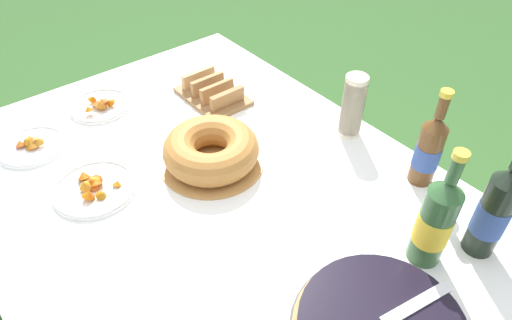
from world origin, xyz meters
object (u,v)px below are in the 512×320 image
at_px(cider_bottle_amber, 429,150).
at_px(snack_plate_left, 94,187).
at_px(bundt_cake, 211,150).
at_px(cup_stack, 353,106).
at_px(cider_bottle_green, 435,222).
at_px(bread_board, 213,92).
at_px(snack_plate_near, 100,105).
at_px(snack_plate_right, 31,145).
at_px(juice_bottle_red, 494,212).

xyz_separation_m(cider_bottle_amber, snack_plate_left, (-0.56, -0.76, -0.10)).
xyz_separation_m(bundt_cake, cider_bottle_amber, (0.44, 0.43, 0.06)).
bearing_deg(cup_stack, cider_bottle_green, -26.68).
bearing_deg(bread_board, snack_plate_near, -119.72).
height_order(bundt_cake, snack_plate_right, bundt_cake).
bearing_deg(snack_plate_right, juice_bottle_red, 33.99).
height_order(juice_bottle_red, snack_plate_right, juice_bottle_red).
bearing_deg(snack_plate_left, cider_bottle_green, 36.49).
bearing_deg(cider_bottle_green, snack_plate_right, -149.25).
distance_m(snack_plate_left, snack_plate_right, 0.31).
distance_m(cider_bottle_green, snack_plate_near, 1.17).
distance_m(cup_stack, snack_plate_left, 0.82).
relative_size(snack_plate_left, snack_plate_right, 1.14).
xyz_separation_m(cider_bottle_green, juice_bottle_red, (0.07, 0.13, 0.01)).
bearing_deg(snack_plate_near, cider_bottle_green, 17.46).
height_order(cider_bottle_green, juice_bottle_red, juice_bottle_red).
bearing_deg(cider_bottle_amber, juice_bottle_red, -21.77).
xyz_separation_m(juice_bottle_red, snack_plate_right, (-1.10, -0.74, -0.12)).
bearing_deg(bundt_cake, cup_stack, 70.23).
bearing_deg(bread_board, snack_plate_left, -71.31).
height_order(juice_bottle_red, snack_plate_left, juice_bottle_red).
relative_size(snack_plate_near, snack_plate_right, 1.03).
distance_m(bundt_cake, cider_bottle_green, 0.65).
bearing_deg(snack_plate_left, snack_plate_near, 153.51).
xyz_separation_m(juice_bottle_red, snack_plate_left, (-0.80, -0.67, -0.12)).
distance_m(cider_bottle_green, snack_plate_right, 1.21).
relative_size(snack_plate_left, bread_board, 0.91).
height_order(cider_bottle_amber, snack_plate_right, cider_bottle_amber).
bearing_deg(cup_stack, snack_plate_left, -109.40).
xyz_separation_m(bundt_cake, cider_bottle_green, (0.61, 0.21, 0.08)).
distance_m(juice_bottle_red, snack_plate_right, 1.34).
height_order(cup_stack, cider_bottle_amber, cider_bottle_amber).
bearing_deg(snack_plate_left, juice_bottle_red, 39.92).
bearing_deg(snack_plate_left, bundt_cake, 71.10).
bearing_deg(cider_bottle_green, juice_bottle_red, 61.52).
bearing_deg(juice_bottle_red, cider_bottle_green, -118.48).
relative_size(juice_bottle_red, bread_board, 1.33).
relative_size(juice_bottle_red, snack_plate_near, 1.63).
bearing_deg(snack_plate_near, snack_plate_left, -26.49).
distance_m(cup_stack, juice_bottle_red, 0.54).
xyz_separation_m(snack_plate_near, bread_board, (0.20, 0.35, 0.01)).
bearing_deg(snack_plate_right, cider_bottle_amber, 44.35).
xyz_separation_m(cup_stack, snack_plate_right, (-0.58, -0.84, -0.09)).
height_order(snack_plate_left, bread_board, bread_board).
height_order(cider_bottle_green, cider_bottle_amber, cider_bottle_green).
distance_m(bundt_cake, cider_bottle_amber, 0.62).
bearing_deg(snack_plate_left, bread_board, 108.69).
height_order(bundt_cake, bread_board, bundt_cake).
bearing_deg(bread_board, juice_bottle_red, 7.53).
height_order(cider_bottle_amber, juice_bottle_red, juice_bottle_red).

